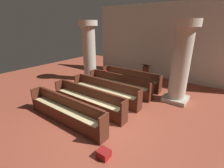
{
  "coord_description": "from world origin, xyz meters",
  "views": [
    {
      "loc": [
        3.25,
        -4.03,
        3.33
      ],
      "look_at": [
        -0.83,
        1.54,
        0.75
      ],
      "focal_mm": 25.99,
      "sensor_mm": 36.0,
      "label": 1
    }
  ],
  "objects_px": {
    "hymn_book": "(105,71)",
    "pillar_far_side": "(89,50)",
    "pew_row_0": "(130,78)",
    "pew_row_1": "(119,83)",
    "pew_row_2": "(105,90)",
    "lectern": "(145,74)",
    "pew_row_4": "(65,110)",
    "kneeler_box_red": "(104,154)",
    "pew_row_3": "(88,99)",
    "pillar_aisle_side": "(181,61)"
  },
  "relations": [
    {
      "from": "pew_row_4",
      "to": "kneeler_box_red",
      "type": "distance_m",
      "value": 2.21
    },
    {
      "from": "pillar_far_side",
      "to": "pew_row_4",
      "type": "bearing_deg",
      "value": -57.07
    },
    {
      "from": "pillar_far_side",
      "to": "hymn_book",
      "type": "height_order",
      "value": "pillar_far_side"
    },
    {
      "from": "pew_row_1",
      "to": "pew_row_4",
      "type": "bearing_deg",
      "value": -90.0
    },
    {
      "from": "pew_row_1",
      "to": "pillar_aisle_side",
      "type": "xyz_separation_m",
      "value": [
        2.65,
        0.75,
        1.33
      ]
    },
    {
      "from": "pew_row_4",
      "to": "kneeler_box_red",
      "type": "relative_size",
      "value": 10.94
    },
    {
      "from": "pillar_aisle_side",
      "to": "hymn_book",
      "type": "height_order",
      "value": "pillar_aisle_side"
    },
    {
      "from": "pew_row_0",
      "to": "pew_row_3",
      "type": "distance_m",
      "value": 3.36
    },
    {
      "from": "hymn_book",
      "to": "pillar_far_side",
      "type": "bearing_deg",
      "value": 163.91
    },
    {
      "from": "lectern",
      "to": "pillar_aisle_side",
      "type": "bearing_deg",
      "value": -35.62
    },
    {
      "from": "pew_row_2",
      "to": "kneeler_box_red",
      "type": "height_order",
      "value": "pew_row_2"
    },
    {
      "from": "pew_row_3",
      "to": "kneeler_box_red",
      "type": "bearing_deg",
      "value": -37.18
    },
    {
      "from": "pew_row_2",
      "to": "pew_row_0",
      "type": "bearing_deg",
      "value": 90.0
    },
    {
      "from": "pew_row_2",
      "to": "hymn_book",
      "type": "height_order",
      "value": "hymn_book"
    },
    {
      "from": "pillar_far_side",
      "to": "pew_row_2",
      "type": "bearing_deg",
      "value": -34.29
    },
    {
      "from": "pew_row_4",
      "to": "pew_row_0",
      "type": "bearing_deg",
      "value": 90.0
    },
    {
      "from": "pillar_aisle_side",
      "to": "lectern",
      "type": "bearing_deg",
      "value": 144.38
    },
    {
      "from": "pew_row_4",
      "to": "pew_row_2",
      "type": "bearing_deg",
      "value": 90.0
    },
    {
      "from": "pew_row_3",
      "to": "hymn_book",
      "type": "distance_m",
      "value": 2.68
    },
    {
      "from": "pillar_far_side",
      "to": "kneeler_box_red",
      "type": "distance_m",
      "value": 6.74
    },
    {
      "from": "pew_row_4",
      "to": "hymn_book",
      "type": "distance_m",
      "value": 3.72
    },
    {
      "from": "pew_row_0",
      "to": "kneeler_box_red",
      "type": "xyz_separation_m",
      "value": [
        2.12,
        -4.96,
        -0.39
      ]
    },
    {
      "from": "pew_row_4",
      "to": "kneeler_box_red",
      "type": "xyz_separation_m",
      "value": [
        2.12,
        -0.49,
        -0.39
      ]
    },
    {
      "from": "pew_row_1",
      "to": "kneeler_box_red",
      "type": "bearing_deg",
      "value": -61.15
    },
    {
      "from": "pew_row_3",
      "to": "hymn_book",
      "type": "height_order",
      "value": "hymn_book"
    },
    {
      "from": "pew_row_1",
      "to": "pew_row_4",
      "type": "xyz_separation_m",
      "value": [
        0.0,
        -3.36,
        0.0
      ]
    },
    {
      "from": "hymn_book",
      "to": "kneeler_box_red",
      "type": "height_order",
      "value": "hymn_book"
    },
    {
      "from": "pew_row_3",
      "to": "pew_row_4",
      "type": "bearing_deg",
      "value": -90.0
    },
    {
      "from": "pew_row_4",
      "to": "pillar_far_side",
      "type": "relative_size",
      "value": 1.01
    },
    {
      "from": "pew_row_0",
      "to": "pew_row_1",
      "type": "xyz_separation_m",
      "value": [
        0.0,
        -1.12,
        0.0
      ]
    },
    {
      "from": "pew_row_4",
      "to": "hymn_book",
      "type": "height_order",
      "value": "hymn_book"
    },
    {
      "from": "pew_row_2",
      "to": "kneeler_box_red",
      "type": "xyz_separation_m",
      "value": [
        2.12,
        -2.73,
        -0.39
      ]
    },
    {
      "from": "lectern",
      "to": "pew_row_4",
      "type": "bearing_deg",
      "value": -93.25
    },
    {
      "from": "pew_row_2",
      "to": "pew_row_4",
      "type": "xyz_separation_m",
      "value": [
        0.0,
        -2.24,
        0.0
      ]
    },
    {
      "from": "pew_row_2",
      "to": "kneeler_box_red",
      "type": "relative_size",
      "value": 10.94
    },
    {
      "from": "pillar_far_side",
      "to": "pillar_aisle_side",
      "type": "bearing_deg",
      "value": 1.1
    },
    {
      "from": "pew_row_1",
      "to": "pillar_far_side",
      "type": "bearing_deg",
      "value": 165.91
    },
    {
      "from": "pew_row_1",
      "to": "pillar_aisle_side",
      "type": "bearing_deg",
      "value": 15.87
    },
    {
      "from": "pew_row_0",
      "to": "pillar_far_side",
      "type": "distance_m",
      "value": 2.96
    },
    {
      "from": "pillar_aisle_side",
      "to": "kneeler_box_red",
      "type": "bearing_deg",
      "value": -96.57
    },
    {
      "from": "pillar_aisle_side",
      "to": "pillar_far_side",
      "type": "distance_m",
      "value": 5.24
    },
    {
      "from": "pew_row_1",
      "to": "pew_row_4",
      "type": "relative_size",
      "value": 1.0
    },
    {
      "from": "pew_row_2",
      "to": "lectern",
      "type": "bearing_deg",
      "value": 84.7
    },
    {
      "from": "pew_row_2",
      "to": "pew_row_4",
      "type": "height_order",
      "value": "same"
    },
    {
      "from": "pew_row_2",
      "to": "pew_row_3",
      "type": "xyz_separation_m",
      "value": [
        0.0,
        -1.12,
        0.0
      ]
    },
    {
      "from": "lectern",
      "to": "pew_row_0",
      "type": "bearing_deg",
      "value": -104.22
    },
    {
      "from": "kneeler_box_red",
      "to": "pillar_aisle_side",
      "type": "bearing_deg",
      "value": 83.43
    },
    {
      "from": "pew_row_0",
      "to": "pillar_far_side",
      "type": "height_order",
      "value": "pillar_far_side"
    },
    {
      "from": "lectern",
      "to": "pew_row_2",
      "type": "bearing_deg",
      "value": -95.3
    },
    {
      "from": "pillar_far_side",
      "to": "pew_row_0",
      "type": "bearing_deg",
      "value": 10.2
    }
  ]
}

